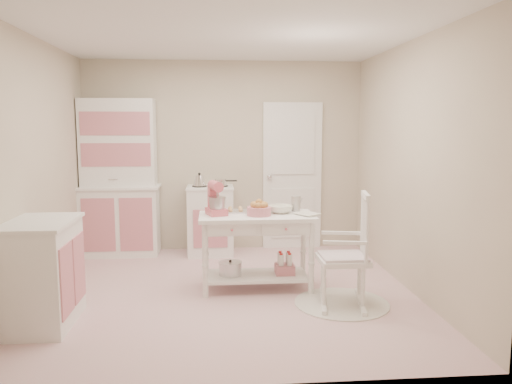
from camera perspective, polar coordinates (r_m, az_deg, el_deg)
room_shell at (r=5.03m, az=-3.22°, el=6.71°), size 3.84×3.84×2.62m
door at (r=7.02m, az=4.16°, el=1.83°), size 0.82×0.05×2.04m
hutch at (r=6.84m, az=-15.39°, el=1.59°), size 1.06×0.50×2.08m
stove at (r=6.76m, az=-5.23°, el=-3.21°), size 0.62×0.57×0.92m
base_cabinet at (r=4.74m, az=-23.19°, el=-8.52°), size 0.54×0.84×0.92m
lace_rug at (r=5.05m, az=9.76°, el=-12.42°), size 0.92×0.92×0.01m
rocking_chair at (r=4.89m, az=9.91°, el=-6.42°), size 0.60×0.79×1.10m
work_table at (r=5.31m, az=0.08°, el=-6.85°), size 1.20×0.60×0.80m
stand_mixer at (r=5.19m, az=-4.56°, el=-0.78°), size 0.27×0.33×0.34m
cookie_tray at (r=5.39m, az=-1.68°, el=-2.20°), size 0.34×0.24×0.02m
bread_basket at (r=5.16m, az=0.35°, el=-2.20°), size 0.25×0.25×0.09m
mixing_bowl at (r=5.32m, az=2.80°, el=-1.97°), size 0.26×0.26×0.08m
metal_pitcher at (r=5.42m, az=4.58°, el=-1.34°), size 0.10×0.10×0.17m
recipe_book at (r=5.16m, az=5.19°, el=-2.63°), size 0.28×0.30×0.02m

